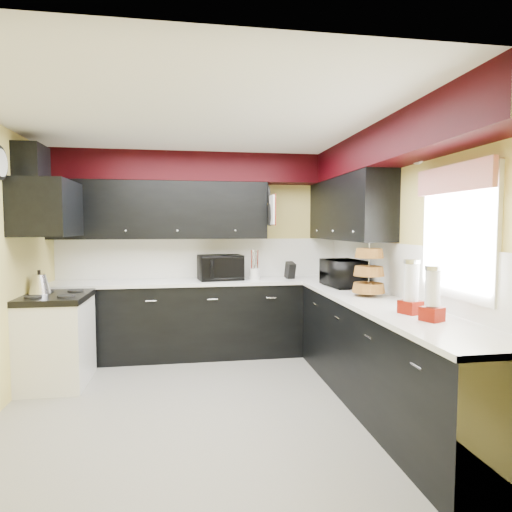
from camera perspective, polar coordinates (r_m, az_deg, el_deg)
The scene contains 33 objects.
ground at distance 4.10m, azimuth -6.22°, elevation -19.07°, with size 3.60×3.60×0.00m, color gray.
wall_back at distance 5.58m, azimuth -7.24°, elevation 0.32°, with size 3.60×0.06×2.50m, color #E0C666.
wall_right at distance 4.27m, azimuth 18.54°, elevation -0.98°, with size 0.06×3.60×2.50m, color #E0C666.
ceiling at distance 3.88m, azimuth -6.51°, elevation 17.32°, with size 3.60×3.60×0.06m, color white.
cab_back at distance 5.40m, azimuth -7.06°, elevation -8.39°, with size 3.60×0.60×0.90m, color black.
cab_right at distance 4.02m, azimuth 16.42°, elevation -12.85°, with size 0.60×3.00×0.90m, color black.
counter_back at distance 5.32m, azimuth -7.10°, elevation -3.43°, with size 3.62×0.64×0.04m, color white.
counter_right at distance 3.91m, azimuth 16.56°, elevation -6.25°, with size 0.64×3.02×0.04m, color white.
splash_back at distance 5.58m, azimuth -7.23°, elevation -0.30°, with size 3.60×0.02×0.50m, color white.
splash_right at distance 4.27m, azimuth 18.40°, elevation -1.78°, with size 0.02×3.60×0.50m, color white.
upper_back at distance 5.41m, azimuth -12.56°, elevation 5.97°, with size 2.60×0.35×0.70m, color black.
upper_right at distance 5.01m, azimuth 12.09°, elevation 6.14°, with size 0.35×1.80×0.70m, color black.
soffit_back at distance 5.44m, azimuth -7.28°, elevation 11.57°, with size 3.60×0.36×0.35m, color black.
soffit_right at distance 4.08m, azimuth 17.78°, elevation 13.98°, with size 0.36×3.24×0.35m, color black.
stove at distance 4.85m, azimuth -25.02°, elevation -10.39°, with size 0.60×0.75×0.86m, color white.
cooktop at distance 4.76m, azimuth -25.19°, elevation -5.02°, with size 0.62×0.77×0.06m, color black.
hood at distance 4.73m, azimuth -26.09°, elevation 5.72°, with size 0.50×0.78×0.55m, color black.
hood_duct at distance 4.80m, azimuth -27.76°, elevation 10.66°, with size 0.24×0.40×0.40m, color black.
window at distance 3.48m, azimuth 25.31°, elevation 2.71°, with size 0.03×0.86×0.96m, color white, non-canonical shape.
valance at distance 3.46m, azimuth 24.75°, elevation 9.35°, with size 0.04×0.88×0.20m, color red.
pan_top at distance 5.43m, azimuth 1.55°, elevation 8.17°, with size 0.03×0.22×0.40m, color black, non-canonical shape.
pan_mid at distance 5.29m, azimuth 1.81°, elevation 5.57°, with size 0.03×0.28×0.46m, color black, non-canonical shape.
pan_low at distance 5.54m, azimuth 1.30°, elevation 5.19°, with size 0.03×0.24×0.42m, color black, non-canonical shape.
cut_board at distance 5.17m, azimuth 2.17°, elevation 6.16°, with size 0.03×0.26×0.35m, color white.
baskets at distance 4.20m, azimuth 14.81°, elevation -1.94°, with size 0.27×0.27×0.50m, color brown, non-canonical shape.
deco_plate at distance 3.99m, azimuth 20.86°, elevation 13.05°, with size 0.03×0.24×0.24m, color white, non-canonical shape.
toaster_oven at distance 5.32m, azimuth -4.75°, elevation -1.53°, with size 0.53×0.44×0.31m, color black.
microwave at distance 4.81m, azimuth 11.63°, elevation -2.26°, with size 0.53×0.36×0.29m, color black.
utensil_crock at distance 5.34m, azimuth -0.19°, elevation -2.40°, with size 0.13×0.13×0.14m, color white.
knife_block at distance 5.43m, azimuth 4.57°, elevation -1.94°, with size 0.09×0.13×0.21m, color black.
kettle at distance 4.90m, azimuth -26.91°, elevation -3.33°, with size 0.22×0.22×0.19m, color silver, non-canonical shape.
dispenser_a at distance 3.46m, azimuth 19.98°, elevation -4.11°, with size 0.14×0.14×0.38m, color #6D0700, non-canonical shape.
dispenser_b at distance 3.24m, azimuth 22.46°, elevation -4.96°, with size 0.13×0.13×0.35m, color maroon, non-canonical shape.
Camera 1 is at (-0.18, -3.77, 1.61)m, focal length 30.00 mm.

